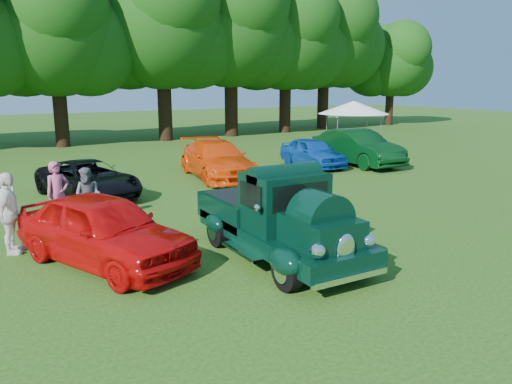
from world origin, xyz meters
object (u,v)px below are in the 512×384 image
spectator_pink (58,194)px  spectator_grey (88,196)px  back_car_orange (217,160)px  canopy_tent (354,108)px  spectator_white (9,214)px  back_car_black (88,179)px  back_car_green (357,147)px  back_car_blue (313,152)px  hero_pickup (279,220)px  red_convertible (104,230)px

spectator_pink → spectator_grey: spectator_pink is taller
back_car_orange → canopy_tent: canopy_tent is taller
back_car_orange → spectator_white: size_ratio=2.73×
back_car_black → back_car_green: bearing=-12.2°
back_car_orange → spectator_grey: 7.65m
back_car_blue → spectator_grey: spectator_grey is taller
hero_pickup → red_convertible: (-3.55, 1.50, -0.08)m
back_car_blue → back_car_green: bearing=-12.7°
back_car_green → spectator_grey: (-13.48, -4.16, -0.04)m
red_convertible → spectator_grey: size_ratio=2.85×
spectator_pink → spectator_white: size_ratio=0.95×
hero_pickup → spectator_pink: bearing=127.7°
back_car_orange → spectator_white: 10.36m
hero_pickup → spectator_grey: size_ratio=3.17×
back_car_blue → spectator_white: (-13.37, -6.51, 0.28)m
hero_pickup → canopy_tent: (12.76, 12.37, 1.67)m
back_car_orange → canopy_tent: (9.76, 2.86, 1.77)m
spectator_pink → spectator_white: spectator_white is taller
spectator_pink → canopy_tent: (16.70, 7.29, 1.62)m
back_car_orange → red_convertible: bearing=-121.9°
back_car_blue → spectator_pink: bearing=-155.4°
hero_pickup → back_car_blue: (8.11, 9.77, -0.18)m
spectator_pink → back_car_black: bearing=48.2°
red_convertible → hero_pickup: bearing=-46.6°
back_car_green → spectator_white: size_ratio=2.67×
back_car_orange → back_car_black: bearing=-161.3°
hero_pickup → back_car_orange: size_ratio=0.97×
back_car_orange → back_car_blue: 5.12m
back_car_orange → spectator_white: spectator_white is taller
hero_pickup → canopy_tent: size_ratio=0.99×
red_convertible → back_car_black: red_convertible is taller
hero_pickup → back_car_blue: bearing=50.3°
back_car_orange → canopy_tent: 10.33m
red_convertible → back_car_black: size_ratio=1.00×
hero_pickup → spectator_white: 6.19m
back_car_black → spectator_pink: 3.64m
back_car_orange → spectator_grey: spectator_grey is taller
hero_pickup → spectator_pink: size_ratio=2.79×
back_car_black → back_car_orange: size_ratio=0.87×
spectator_white → canopy_tent: (18.03, 9.11, 1.57)m
back_car_green → back_car_orange: bearing=178.2°
back_car_orange → back_car_blue: bearing=10.3°
red_convertible → canopy_tent: size_ratio=0.89×
red_convertible → back_car_green: size_ratio=0.89×
spectator_white → spectator_pink: bearing=-14.9°
back_car_black → back_car_blue: size_ratio=1.14×
red_convertible → back_car_blue: 14.30m
back_car_orange → spectator_grey: size_ratio=3.27×
back_car_green → hero_pickup: bearing=-137.3°
back_car_blue → canopy_tent: size_ratio=0.78×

